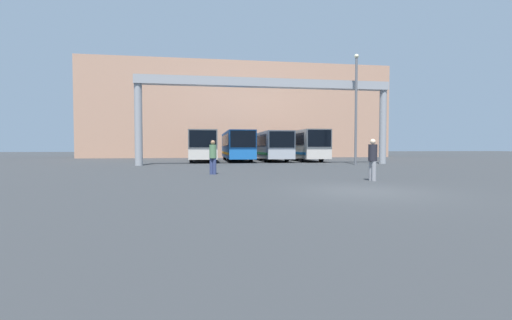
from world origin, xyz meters
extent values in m
plane|color=#2D3033|center=(0.00, 0.00, 0.00)|extent=(200.00, 200.00, 0.00)
cube|color=tan|center=(0.00, 42.15, 6.66)|extent=(43.31, 12.00, 13.32)
cylinder|color=gray|center=(-10.35, 17.50, 3.22)|extent=(0.60, 0.60, 6.43)
cylinder|color=gray|center=(10.35, 17.50, 3.22)|extent=(0.60, 0.60, 6.43)
cube|color=gray|center=(0.00, 17.50, 6.78)|extent=(21.29, 0.80, 0.70)
cube|color=beige|center=(-5.33, 25.05, 1.70)|extent=(2.55, 10.63, 2.69)
cube|color=black|center=(-5.33, 19.75, 2.19)|extent=(2.35, 0.06, 1.51)
cube|color=black|center=(-5.33, 25.05, 2.19)|extent=(2.58, 9.04, 1.13)
cube|color=#1966B2|center=(-5.33, 25.05, 0.83)|extent=(2.58, 10.10, 0.24)
cylinder|color=black|center=(-6.45, 22.07, 0.53)|extent=(0.28, 1.05, 1.05)
cylinder|color=black|center=(-4.21, 22.07, 0.53)|extent=(0.28, 1.05, 1.05)
cylinder|color=black|center=(-6.45, 28.03, 0.53)|extent=(0.28, 1.05, 1.05)
cylinder|color=black|center=(-4.21, 28.03, 0.53)|extent=(0.28, 1.05, 1.05)
cube|color=#1959A5|center=(-1.78, 25.90, 1.69)|extent=(2.48, 12.33, 2.69)
cube|color=black|center=(-1.78, 19.75, 2.19)|extent=(2.28, 0.06, 1.51)
cube|color=black|center=(-1.78, 25.90, 2.19)|extent=(2.51, 10.48, 1.13)
cube|color=orange|center=(-1.78, 25.90, 0.83)|extent=(2.51, 11.72, 0.24)
cylinder|color=black|center=(-2.86, 22.45, 0.47)|extent=(0.28, 0.93, 0.93)
cylinder|color=black|center=(-0.70, 22.45, 0.47)|extent=(0.28, 0.93, 0.93)
cylinder|color=black|center=(-2.86, 29.35, 0.47)|extent=(0.28, 0.93, 0.93)
cylinder|color=black|center=(-0.70, 29.35, 0.47)|extent=(0.28, 0.93, 0.93)
cube|color=#999EA5|center=(1.78, 25.88, 1.67)|extent=(2.54, 12.30, 2.64)
cube|color=black|center=(1.78, 19.75, 2.15)|extent=(2.33, 0.06, 1.48)
cube|color=black|center=(1.78, 25.88, 2.15)|extent=(2.57, 10.45, 1.11)
cube|color=#268C4C|center=(1.78, 25.88, 0.83)|extent=(2.57, 11.68, 0.24)
cylinder|color=black|center=(0.67, 22.44, 0.52)|extent=(0.28, 1.04, 1.04)
cylinder|color=black|center=(2.89, 22.44, 0.52)|extent=(0.28, 1.04, 1.04)
cylinder|color=black|center=(0.67, 29.33, 0.52)|extent=(0.28, 1.04, 1.04)
cylinder|color=black|center=(2.89, 29.33, 0.52)|extent=(0.28, 1.04, 1.04)
cube|color=beige|center=(5.33, 25.39, 1.75)|extent=(2.43, 11.31, 2.81)
cube|color=black|center=(5.33, 19.75, 2.27)|extent=(2.24, 0.06, 1.57)
cube|color=black|center=(5.33, 25.39, 2.27)|extent=(2.46, 9.61, 1.18)
cube|color=#1966B2|center=(5.33, 25.39, 0.86)|extent=(2.46, 10.74, 0.24)
cylinder|color=black|center=(4.27, 22.22, 0.48)|extent=(0.28, 0.96, 0.96)
cylinder|color=black|center=(6.39, 22.22, 0.48)|extent=(0.28, 0.96, 0.96)
cylinder|color=black|center=(4.27, 28.55, 0.48)|extent=(0.28, 0.96, 0.96)
cylinder|color=black|center=(6.39, 28.55, 0.48)|extent=(0.28, 0.96, 0.96)
cylinder|color=gray|center=(1.98, 3.15, 0.43)|extent=(0.20, 0.20, 0.86)
cylinder|color=gray|center=(1.95, 3.32, 0.43)|extent=(0.20, 0.20, 0.86)
cylinder|color=black|center=(1.97, 3.24, 1.22)|extent=(0.38, 0.38, 0.72)
sphere|color=beige|center=(1.97, 3.24, 1.70)|extent=(0.23, 0.23, 0.23)
cylinder|color=navy|center=(-4.71, 7.79, 0.43)|extent=(0.20, 0.20, 0.87)
cylinder|color=navy|center=(-4.86, 7.85, 0.43)|extent=(0.20, 0.20, 0.87)
cylinder|color=#4C724C|center=(-4.79, 7.82, 1.23)|extent=(0.38, 0.38, 0.72)
sphere|color=#8C6647|center=(-4.79, 7.82, 1.71)|extent=(0.24, 0.24, 0.24)
cylinder|color=#595B60|center=(7.23, 16.22, 4.40)|extent=(0.20, 0.20, 8.80)
sphere|color=beige|center=(7.23, 16.22, 8.95)|extent=(0.36, 0.36, 0.36)
camera|label=1|loc=(-5.29, -10.62, 1.47)|focal=24.00mm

